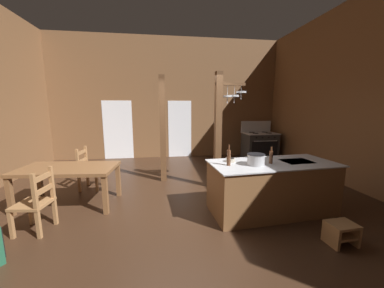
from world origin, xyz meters
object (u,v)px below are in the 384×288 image
(dining_table, at_px, (68,172))
(stockpot_on_counter, at_px, (256,159))
(ladderback_chair_by_post, at_px, (36,203))
(step_stool, at_px, (341,232))
(mixing_bowl_on_counter, at_px, (230,160))
(kitchen_island, at_px, (271,187))
(stove_range, at_px, (259,145))
(bottle_short_on_counter, at_px, (229,157))
(ladderback_chair_near_window, at_px, (89,169))
(bottle_tall_on_counter, at_px, (271,157))

(dining_table, relative_size, stockpot_on_counter, 4.96)
(ladderback_chair_by_post, bearing_deg, step_stool, -12.37)
(ladderback_chair_by_post, relative_size, mixing_bowl_on_counter, 5.77)
(kitchen_island, relative_size, stove_range, 1.69)
(mixing_bowl_on_counter, relative_size, bottle_short_on_counter, 0.48)
(ladderback_chair_near_window, bearing_deg, bottle_short_on_counter, -31.84)
(step_stool, height_order, dining_table, dining_table)
(dining_table, xyz_separation_m, stockpot_on_counter, (3.26, -0.90, 0.34))
(stove_range, distance_m, bottle_short_on_counter, 4.59)
(stove_range, distance_m, step_stool, 4.97)
(ladderback_chair_by_post, bearing_deg, mixing_bowl_on_counter, 4.93)
(mixing_bowl_on_counter, bearing_deg, kitchen_island, -12.86)
(kitchen_island, relative_size, bottle_short_on_counter, 6.49)
(stockpot_on_counter, relative_size, bottle_short_on_counter, 1.04)
(dining_table, distance_m, mixing_bowl_on_counter, 2.99)
(kitchen_island, distance_m, dining_table, 3.71)
(stove_range, bearing_deg, bottle_tall_on_counter, -113.02)
(dining_table, bearing_deg, ladderback_chair_by_post, -97.80)
(ladderback_chair_near_window, xyz_separation_m, mixing_bowl_on_counter, (2.82, -1.45, 0.47))
(ladderback_chair_near_window, bearing_deg, dining_table, -96.52)
(stockpot_on_counter, bearing_deg, dining_table, 164.63)
(stockpot_on_counter, distance_m, mixing_bowl_on_counter, 0.45)
(bottle_tall_on_counter, bearing_deg, ladderback_chair_near_window, 154.35)
(ladderback_chair_near_window, height_order, mixing_bowl_on_counter, mixing_bowl_on_counter)
(stove_range, height_order, bottle_tall_on_counter, stove_range)
(ladderback_chair_near_window, distance_m, mixing_bowl_on_counter, 3.20)
(stove_range, relative_size, step_stool, 3.52)
(ladderback_chair_near_window, relative_size, ladderback_chair_by_post, 1.00)
(ladderback_chair_near_window, bearing_deg, stove_range, 23.31)
(stockpot_on_counter, xyz_separation_m, bottle_tall_on_counter, (0.30, 0.07, 0.02))
(mixing_bowl_on_counter, bearing_deg, step_stool, -44.97)
(stove_range, bearing_deg, step_stool, -102.72)
(ladderback_chair_near_window, bearing_deg, ladderback_chair_by_post, -97.18)
(stove_range, height_order, stockpot_on_counter, stove_range)
(ladderback_chair_near_window, distance_m, stockpot_on_counter, 3.64)
(kitchen_island, height_order, ladderback_chair_by_post, ladderback_chair_by_post)
(step_stool, relative_size, dining_table, 0.21)
(step_stool, height_order, mixing_bowl_on_counter, mixing_bowl_on_counter)
(bottle_short_on_counter, bearing_deg, kitchen_island, 4.99)
(kitchen_island, relative_size, step_stool, 5.93)
(kitchen_island, relative_size, stockpot_on_counter, 6.21)
(dining_table, bearing_deg, stove_range, 30.27)
(stove_range, xyz_separation_m, stockpot_on_counter, (-1.94, -3.93, 0.51))
(step_stool, xyz_separation_m, ladderback_chair_by_post, (-4.22, 0.93, 0.27))
(dining_table, bearing_deg, bottle_tall_on_counter, -13.09)
(ladderback_chair_near_window, height_order, bottle_tall_on_counter, bottle_tall_on_counter)
(dining_table, distance_m, stockpot_on_counter, 3.39)
(ladderback_chair_near_window, height_order, stockpot_on_counter, stockpot_on_counter)
(mixing_bowl_on_counter, distance_m, bottle_tall_on_counter, 0.68)
(dining_table, xyz_separation_m, ladderback_chair_by_post, (-0.12, -0.88, -0.20))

